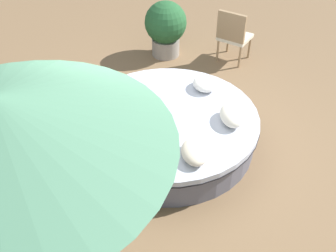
# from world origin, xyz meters

# --- Properties ---
(ground_plane) EXTENTS (16.00, 16.00, 0.00)m
(ground_plane) POSITION_xyz_m (0.00, 0.00, 0.00)
(ground_plane) COLOR brown
(round_bed) EXTENTS (2.44, 2.44, 0.47)m
(round_bed) POSITION_xyz_m (0.00, 0.00, 0.24)
(round_bed) COLOR #595966
(round_bed) RESTS_ON ground_plane
(throw_pillow_0) EXTENTS (0.45, 0.31, 0.16)m
(throw_pillow_0) POSITION_xyz_m (-0.83, -0.22, 0.55)
(throw_pillow_0) COLOR beige
(throw_pillow_0) RESTS_ON round_bed
(throw_pillow_1) EXTENTS (0.46, 0.29, 0.20)m
(throw_pillow_1) POSITION_xyz_m (-0.23, -0.80, 0.57)
(throw_pillow_1) COLOR silver
(throw_pillow_1) RESTS_ON round_bed
(throw_pillow_2) EXTENTS (0.40, 0.35, 0.17)m
(throw_pillow_2) POSITION_xyz_m (0.58, -0.60, 0.55)
(throw_pillow_2) COLOR white
(throw_pillow_2) RESTS_ON round_bed
(patio_chair) EXTENTS (0.72, 0.72, 0.98)m
(patio_chair) POSITION_xyz_m (2.11, -1.40, 0.56)
(patio_chair) COLOR #997A56
(patio_chair) RESTS_ON ground_plane
(patio_umbrella) EXTENTS (2.22, 2.22, 2.33)m
(patio_umbrella) POSITION_xyz_m (-2.11, 1.27, 2.11)
(patio_umbrella) COLOR #262628
(patio_umbrella) RESTS_ON ground_plane
(planter) EXTENTS (0.77, 0.77, 1.03)m
(planter) POSITION_xyz_m (2.51, -0.24, 0.57)
(planter) COLOR gray
(planter) RESTS_ON ground_plane
(side_table) EXTENTS (0.42, 0.42, 0.40)m
(side_table) POSITION_xyz_m (1.32, 1.15, 0.20)
(side_table) COLOR #997A56
(side_table) RESTS_ON ground_plane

